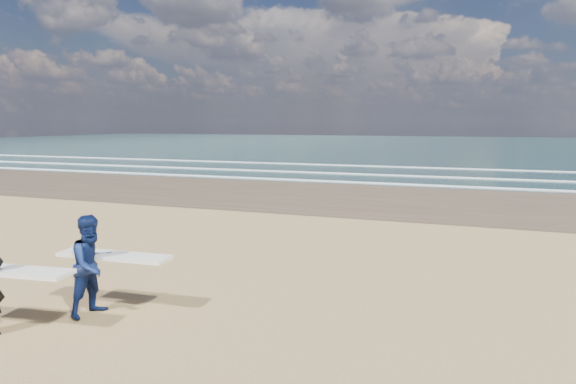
% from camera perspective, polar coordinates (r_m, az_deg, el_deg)
% --- Properties ---
extents(ocean, '(220.00, 100.00, 0.02)m').
position_cam_1_polar(ocean, '(79.00, 29.05, 4.30)').
color(ocean, '#1B3A3C').
rests_on(ocean, ground).
extents(surfer_far, '(2.23, 1.19, 1.85)m').
position_cam_1_polar(surfer_far, '(10.06, -20.76, -7.53)').
color(surfer_far, '#0E1D4E').
rests_on(surfer_far, ground).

